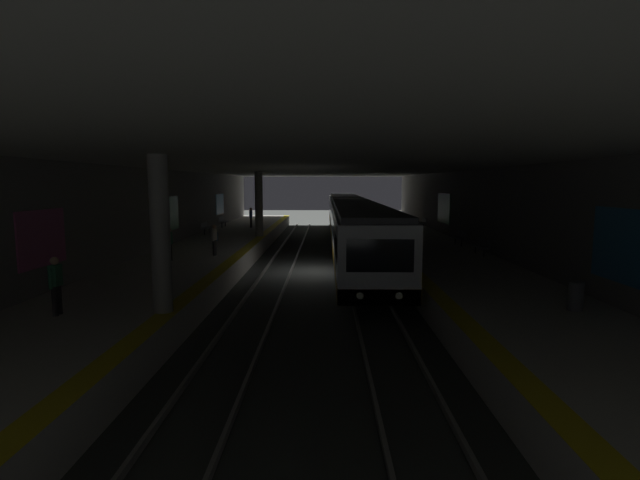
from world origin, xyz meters
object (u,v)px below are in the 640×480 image
bench_left_near (481,245)px  suitcase_rolling (216,237)px  bench_left_mid (460,237)px  pillar_far (259,204)px  bench_right_mid (223,221)px  metro_train (350,220)px  person_standing_far (56,284)px  trash_bin (575,296)px  person_waiting_near (251,217)px  person_walking_mid (169,243)px  pillar_near (160,235)px  person_boarding (214,239)px  bench_right_near (206,227)px  bench_left_far (423,222)px

bench_left_near → suitcase_rolling: suitcase_rolling is taller
bench_left_mid → bench_left_near: bearing=180.0°
pillar_far → bench_right_mid: size_ratio=2.68×
metro_train → bench_left_mid: metro_train is taller
person_standing_far → bench_right_mid: bearing=2.7°
bench_left_near → trash_bin: bearing=176.1°
metro_train → person_waiting_near: (4.72, 8.20, -0.05)m
suitcase_rolling → metro_train: bearing=-61.7°
bench_left_near → person_walking_mid: size_ratio=1.05×
pillar_near → metro_train: 23.08m
person_walking_mid → person_standing_far: bearing=179.4°
person_walking_mid → suitcase_rolling: person_walking_mid is taller
bench_left_mid → suitcase_rolling: (2.02, 15.35, -0.24)m
person_boarding → bench_right_near: bearing=16.6°
person_walking_mid → person_boarding: size_ratio=1.01×
pillar_far → person_standing_far: 20.70m
person_waiting_near → bench_right_near: bearing=154.6°
bench_right_mid → person_walking_mid: 18.19m
metro_train → person_walking_mid: size_ratio=24.73×
bench_left_far → person_standing_far: bearing=149.4°
suitcase_rolling → person_standing_far: bearing=178.6°
bench_left_mid → bench_right_near: (6.26, 17.07, 0.00)m
person_waiting_near → suitcase_rolling: (-9.58, 0.82, -0.64)m
bench_left_far → person_boarding: person_boarding is taller
person_boarding → suitcase_rolling: 6.43m
suitcase_rolling → bench_right_mid: bearing=9.7°
bench_right_near → suitcase_rolling: (-4.24, -1.72, -0.24)m
bench_left_far → bench_right_near: same height
pillar_near → bench_left_far: 29.34m
person_standing_far → person_boarding: (11.36, -1.84, -0.04)m
person_walking_mid → suitcase_rolling: (8.11, -0.33, -0.59)m
suitcase_rolling → pillar_near: bearing=-171.8°
person_boarding → person_walking_mid: bearing=136.9°
person_walking_mid → metro_train: bearing=-35.8°
bench_right_mid → person_standing_far: 27.67m
person_standing_far → trash_bin: person_standing_far is taller
metro_train → bench_right_near: 10.76m
bench_right_near → person_boarding: bearing=-163.4°
bench_right_near → trash_bin: size_ratio=2.00×
bench_left_far → suitcase_rolling: size_ratio=1.97×
bench_right_near → person_boarding: size_ratio=1.05×
person_boarding → pillar_near: bearing=-174.5°
person_boarding → trash_bin: person_boarding is taller
person_walking_mid → person_boarding: person_walking_mid is taller
metro_train → bench_left_mid: size_ratio=23.61×
bench_left_mid → bench_right_near: same height
pillar_far → bench_right_near: pillar_far is taller
metro_train → bench_left_mid: (-6.88, -6.33, -0.45)m
person_standing_far → metro_train: bearing=-22.8°
bench_left_near → pillar_near: bearing=131.0°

